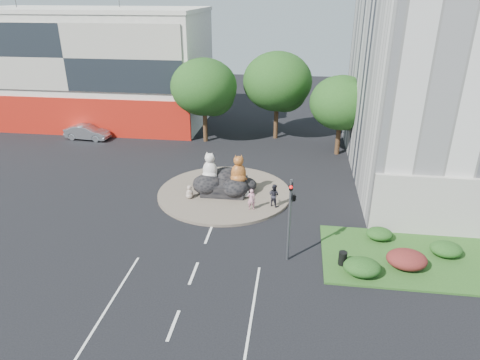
# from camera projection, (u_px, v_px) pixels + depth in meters

# --- Properties ---
(ground) EXTENTS (120.00, 120.00, 0.00)m
(ground) POSITION_uv_depth(u_px,v_px,m) (194.00, 273.00, 23.25)
(ground) COLOR black
(ground) RESTS_ON ground
(roundabout_island) EXTENTS (10.00, 10.00, 0.20)m
(roundabout_island) POSITION_uv_depth(u_px,v_px,m) (225.00, 193.00, 32.26)
(roundabout_island) COLOR brown
(roundabout_island) RESTS_ON ground
(rock_plinth) EXTENTS (3.20, 2.60, 0.90)m
(rock_plinth) POSITION_uv_depth(u_px,v_px,m) (224.00, 186.00, 32.04)
(rock_plinth) COLOR black
(rock_plinth) RESTS_ON roundabout_island
(shophouse_block) EXTENTS (25.20, 12.30, 17.40)m
(shophouse_block) POSITION_uv_depth(u_px,v_px,m) (93.00, 67.00, 48.24)
(shophouse_block) COLOR silver
(shophouse_block) RESTS_ON ground
(grass_verge) EXTENTS (10.00, 6.00, 0.12)m
(grass_verge) POSITION_uv_depth(u_px,v_px,m) (410.00, 258.00, 24.45)
(grass_verge) COLOR #224A18
(grass_verge) RESTS_ON ground
(tree_left) EXTENTS (6.46, 6.46, 8.27)m
(tree_left) POSITION_uv_depth(u_px,v_px,m) (205.00, 90.00, 41.58)
(tree_left) COLOR #382314
(tree_left) RESTS_ON ground
(tree_mid) EXTENTS (6.84, 6.84, 8.76)m
(tree_mid) POSITION_uv_depth(u_px,v_px,m) (278.00, 84.00, 42.40)
(tree_mid) COLOR #382314
(tree_mid) RESTS_ON ground
(tree_right) EXTENTS (5.70, 5.70, 7.30)m
(tree_right) POSITION_uv_depth(u_px,v_px,m) (342.00, 105.00, 38.41)
(tree_right) COLOR #382314
(tree_right) RESTS_ON ground
(hedge_near_green) EXTENTS (2.00, 1.60, 0.90)m
(hedge_near_green) POSITION_uv_depth(u_px,v_px,m) (362.00, 267.00, 22.81)
(hedge_near_green) COLOR #193B12
(hedge_near_green) RESTS_ON grass_verge
(hedge_red) EXTENTS (2.20, 1.76, 0.99)m
(hedge_red) POSITION_uv_depth(u_px,v_px,m) (407.00, 259.00, 23.39)
(hedge_red) COLOR #54161A
(hedge_red) RESTS_ON grass_verge
(hedge_mid_green) EXTENTS (1.80, 1.44, 0.81)m
(hedge_mid_green) POSITION_uv_depth(u_px,v_px,m) (446.00, 249.00, 24.47)
(hedge_mid_green) COLOR #193B12
(hedge_mid_green) RESTS_ON grass_verge
(hedge_back_green) EXTENTS (1.60, 1.28, 0.72)m
(hedge_back_green) POSITION_uv_depth(u_px,v_px,m) (379.00, 234.00, 26.10)
(hedge_back_green) COLOR #193B12
(hedge_back_green) RESTS_ON grass_verge
(traffic_light) EXTENTS (0.44, 1.24, 5.00)m
(traffic_light) POSITION_uv_depth(u_px,v_px,m) (292.00, 203.00, 22.96)
(traffic_light) COLOR #595B60
(traffic_light) RESTS_ON ground
(street_lamp) EXTENTS (2.34, 0.22, 8.06)m
(street_lamp) POSITION_uv_depth(u_px,v_px,m) (418.00, 155.00, 27.05)
(street_lamp) COLOR #595B60
(street_lamp) RESTS_ON ground
(cat_white) EXTENTS (1.57, 1.46, 2.15)m
(cat_white) POSITION_uv_depth(u_px,v_px,m) (210.00, 166.00, 31.73)
(cat_white) COLOR beige
(cat_white) RESTS_ON rock_plinth
(cat_tabby) EXTENTS (1.55, 1.44, 2.14)m
(cat_tabby) POSITION_uv_depth(u_px,v_px,m) (239.00, 169.00, 31.22)
(cat_tabby) COLOR orange
(cat_tabby) RESTS_ON rock_plinth
(kitten_calico) EXTENTS (0.70, 0.63, 1.01)m
(kitten_calico) POSITION_uv_depth(u_px,v_px,m) (189.00, 191.00, 31.10)
(kitten_calico) COLOR beige
(kitten_calico) RESTS_ON roundabout_island
(kitten_white) EXTENTS (0.61, 0.55, 0.89)m
(kitten_white) POSITION_uv_depth(u_px,v_px,m) (246.00, 191.00, 31.26)
(kitten_white) COLOR silver
(kitten_white) RESTS_ON roundabout_island
(pedestrian_pink) EXTENTS (0.60, 0.44, 1.53)m
(pedestrian_pink) POSITION_uv_depth(u_px,v_px,m) (251.00, 199.00, 29.33)
(pedestrian_pink) COLOR #C78192
(pedestrian_pink) RESTS_ON roundabout_island
(pedestrian_dark) EXTENTS (1.00, 0.93, 1.64)m
(pedestrian_dark) POSITION_uv_depth(u_px,v_px,m) (274.00, 195.00, 29.79)
(pedestrian_dark) COLOR #22212A
(pedestrian_dark) RESTS_ON roundabout_island
(parked_car) EXTENTS (4.68, 1.96, 1.50)m
(parked_car) POSITION_uv_depth(u_px,v_px,m) (87.00, 132.00, 43.89)
(parked_car) COLOR #A5A8AD
(parked_car) RESTS_ON ground
(litter_bin) EXTENTS (0.61, 0.61, 0.79)m
(litter_bin) POSITION_uv_depth(u_px,v_px,m) (343.00, 258.00, 23.66)
(litter_bin) COLOR black
(litter_bin) RESTS_ON grass_verge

